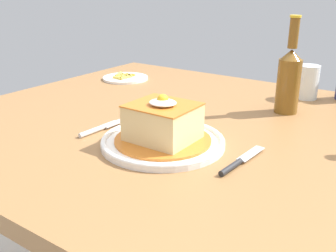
# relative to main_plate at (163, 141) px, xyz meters

# --- Properties ---
(dining_table) EXTENTS (1.43, 1.08, 0.75)m
(dining_table) POSITION_rel_main_plate_xyz_m (0.04, 0.16, -0.10)
(dining_table) COLOR olive
(dining_table) RESTS_ON ground_plane
(main_plate) EXTENTS (0.28, 0.28, 0.02)m
(main_plate) POSITION_rel_main_plate_xyz_m (0.00, 0.00, 0.00)
(main_plate) COLOR white
(main_plate) RESTS_ON dining_table
(sandwich_meal) EXTENTS (0.22, 0.22, 0.11)m
(sandwich_meal) POSITION_rel_main_plate_xyz_m (0.00, -0.00, 0.04)
(sandwich_meal) COLOR #C66B23
(sandwich_meal) RESTS_ON main_plate
(fork) EXTENTS (0.02, 0.14, 0.01)m
(fork) POSITION_rel_main_plate_xyz_m (-0.18, -0.02, -0.00)
(fork) COLOR silver
(fork) RESTS_ON dining_table
(knife) EXTENTS (0.03, 0.17, 0.01)m
(knife) POSITION_rel_main_plate_xyz_m (0.18, -0.00, -0.00)
(knife) COLOR #262628
(knife) RESTS_ON dining_table
(beer_bottle_amber) EXTENTS (0.06, 0.06, 0.27)m
(beer_bottle_amber) POSITION_rel_main_plate_xyz_m (0.15, 0.39, 0.09)
(beer_bottle_amber) COLOR brown
(beer_bottle_amber) RESTS_ON dining_table
(drinking_glass) EXTENTS (0.07, 0.07, 0.10)m
(drinking_glass) POSITION_rel_main_plate_xyz_m (0.15, 0.57, 0.04)
(drinking_glass) COLOR silver
(drinking_glass) RESTS_ON dining_table
(side_plate_fries) EXTENTS (0.17, 0.17, 0.02)m
(side_plate_fries) POSITION_rel_main_plate_xyz_m (-0.49, 0.43, -0.00)
(side_plate_fries) COLOR white
(side_plate_fries) RESTS_ON dining_table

